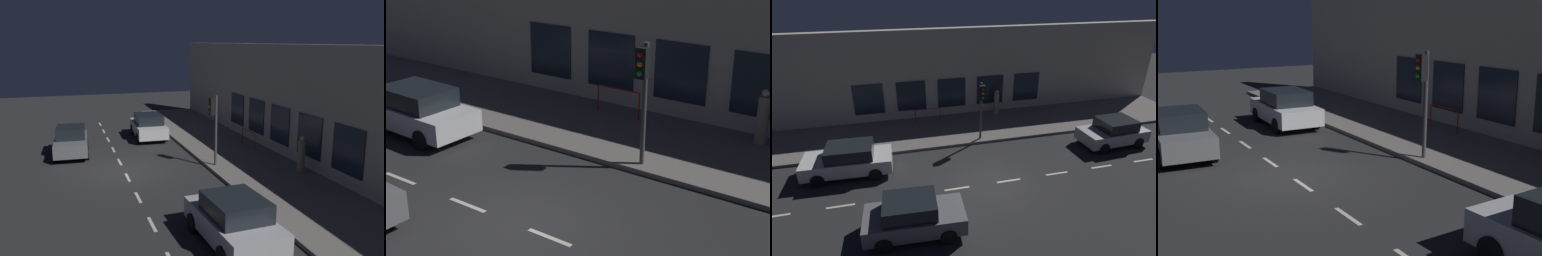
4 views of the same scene
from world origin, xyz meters
TOP-DOWN VIEW (x-y plane):
  - ground_plane at (0.00, 0.00)m, footprint 60.00×60.00m
  - sidewalk at (6.25, 0.00)m, footprint 4.50×32.00m
  - building_facade at (8.80, -0.00)m, footprint 0.65×32.00m
  - lane_centre_line at (0.00, -1.00)m, footprint 0.12×27.20m
  - traffic_light at (4.30, -0.87)m, footprint 0.48×0.32m
  - parked_car_0 at (2.60, 6.54)m, footprint 2.06×4.35m
  - parked_car_1 at (-2.33, 3.82)m, footprint 1.99×3.90m
  - red_railing at (7.53, 1.84)m, footprint 0.05×1.71m

SIDE VIEW (x-z plane):
  - ground_plane at x=0.00m, z-range 0.00..0.00m
  - lane_centre_line at x=0.00m, z-range 0.00..0.01m
  - sidewalk at x=6.25m, z-range 0.00..0.15m
  - parked_car_1 at x=-2.33m, z-range 0.00..1.58m
  - parked_car_0 at x=2.60m, z-range 0.00..1.58m
  - red_railing at x=7.53m, z-range 0.36..1.33m
  - traffic_light at x=4.30m, z-range 0.84..4.33m
  - building_facade at x=8.80m, z-range -0.01..6.05m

